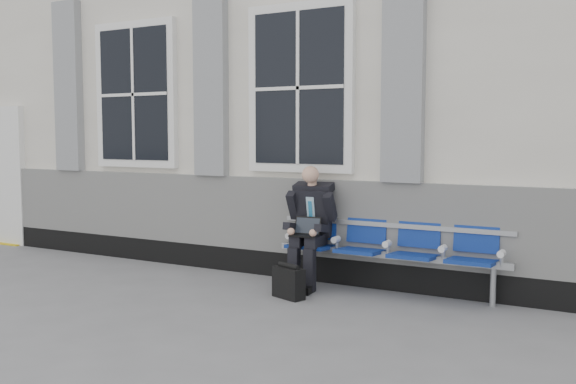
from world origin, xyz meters
The scene contains 5 objects.
ground centered at (0.00, 0.00, 0.00)m, with size 70.00×70.00×0.00m, color slate.
station_building centered at (-0.02, 3.47, 2.22)m, with size 14.40×4.40×4.49m.
bench centered at (1.51, 1.32, 0.55)m, with size 2.60×0.47×0.91m.
businessman centered at (0.62, 1.19, 0.74)m, with size 0.56×0.75×1.36m.
briefcase centered at (0.67, 0.60, 0.17)m, with size 0.39×0.26×0.37m.
Camera 1 is at (3.84, -5.19, 1.71)m, focal length 40.00 mm.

